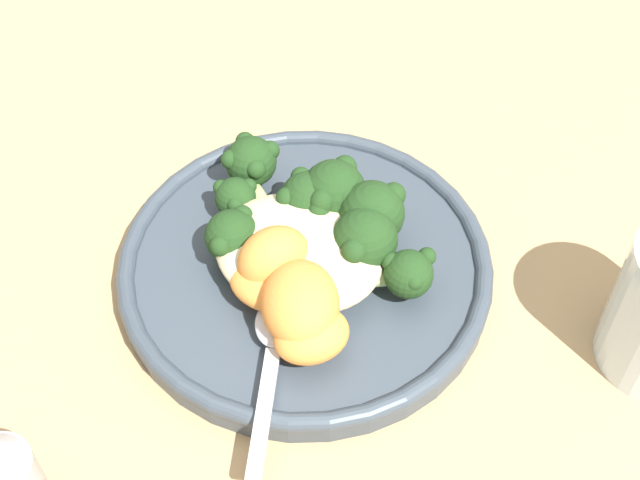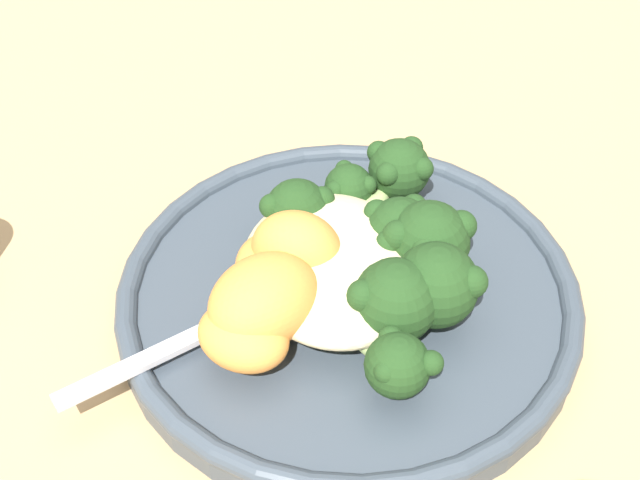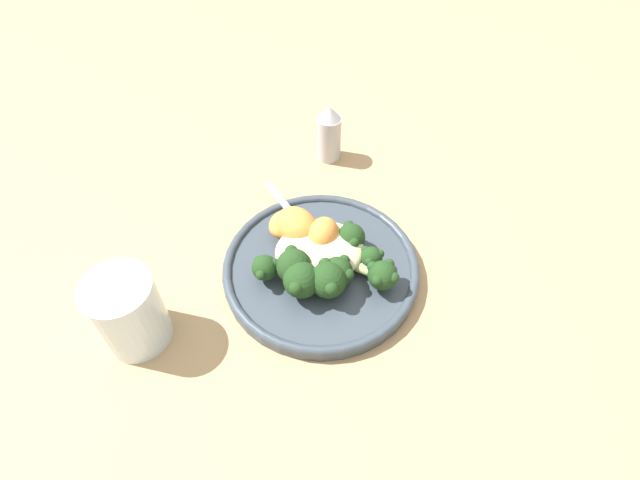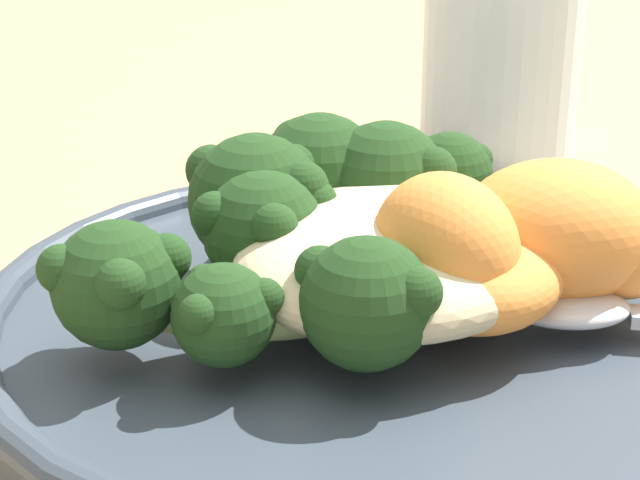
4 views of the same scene
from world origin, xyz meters
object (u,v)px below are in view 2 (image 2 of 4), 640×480
Objects in this scene: quinoa_mound at (334,265)px; broccoli_stalk_4 at (392,236)px; broccoli_stalk_2 at (424,285)px; sweet_potato_chunk_3 at (264,301)px; broccoli_stalk_0 at (386,349)px; plate at (349,299)px; broccoli_stalk_1 at (384,298)px; spoon at (221,322)px; broccoli_stalk_5 at (386,187)px; sweet_potato_chunk_0 at (291,277)px; broccoli_stalk_3 at (413,249)px; sweet_potato_chunk_1 at (297,251)px; broccoli_stalk_7 at (299,218)px; broccoli_stalk_6 at (335,226)px; sweet_potato_chunk_2 at (243,337)px.

broccoli_stalk_4 is at bearing 108.12° from quinoa_mound.
broccoli_stalk_2 is 0.08m from sweet_potato_chunk_3.
broccoli_stalk_0 is 1.16× the size of broccoli_stalk_4.
broccoli_stalk_1 reaches higher than plate.
sweet_potato_chunk_3 reaches higher than spoon.
quinoa_mound is 0.06m from spoon.
plate is 2.52× the size of broccoli_stalk_5.
sweet_potato_chunk_0 is 0.54× the size of spoon.
quinoa_mound is 1.13× the size of broccoli_stalk_5.
broccoli_stalk_0 is 0.03m from broccoli_stalk_1.
broccoli_stalk_3 and sweet_potato_chunk_1 have the same top height.
broccoli_stalk_5 is 0.06m from broccoli_stalk_7.
sweet_potato_chunk_0 is (0.06, -0.07, -0.00)m from broccoli_stalk_5.
broccoli_stalk_6 is 1.39× the size of broccoli_stalk_7.
broccoli_stalk_4 is 1.73× the size of sweet_potato_chunk_2.
quinoa_mound is 0.06m from broccoli_stalk_0.
sweet_potato_chunk_0 is (0.00, -0.03, 0.02)m from plate.
broccoli_stalk_2 and sweet_potato_chunk_1 have the same top height.
sweet_potato_chunk_0 is at bearing -88.76° from plate.
broccoli_stalk_2 and sweet_potato_chunk_3 have the same top height.
quinoa_mound is 0.04m from broccoli_stalk_4.
broccoli_stalk_1 reaches higher than broccoli_stalk_6.
quinoa_mound is 0.04m from broccoli_stalk_1.
broccoli_stalk_4 reaches higher than broccoli_stalk_0.
broccoli_stalk_4 is 0.10m from spoon.
plate is 0.07m from broccoli_stalk_5.
plate is 2.65× the size of broccoli_stalk_0.
broccoli_stalk_4 is at bearing -119.12° from broccoli_stalk_7.
broccoli_stalk_5 is at bearing 126.86° from sweet_potato_chunk_1.
broccoli_stalk_7 is at bearing 150.33° from broccoli_stalk_5.
broccoli_stalk_4 is at bearing 117.53° from plate.
broccoli_stalk_7 is (-0.07, -0.03, -0.00)m from broccoli_stalk_1.
broccoli_stalk_0 is 0.10m from broccoli_stalk_7.
broccoli_stalk_1 is 0.83× the size of broccoli_stalk_5.
quinoa_mound is 2.39× the size of sweet_potato_chunk_2.
broccoli_stalk_6 is at bearing 164.66° from broccoli_stalk_5.
broccoli_stalk_5 reaches higher than sweet_potato_chunk_0.
sweet_potato_chunk_1 reaches higher than spoon.
broccoli_stalk_0 is (0.06, 0.00, 0.02)m from plate.
broccoli_stalk_3 is at bearing 129.13° from broccoli_stalk_0.
broccoli_stalk_7 is at bearing 141.38° from broccoli_stalk_3.
plate is 3.08× the size of broccoli_stalk_4.
broccoli_stalk_6 is 2.36× the size of sweet_potato_chunk_2.
sweet_potato_chunk_0 is (-0.06, -0.03, 0.00)m from broccoli_stalk_0.
plate is at bearing 170.03° from spoon.
broccoli_stalk_5 is (-0.06, 0.00, -0.00)m from broccoli_stalk_3.
broccoli_stalk_4 is at bearing 123.50° from broccoli_stalk_2.
sweet_potato_chunk_3 is at bearing 137.44° from sweet_potato_chunk_2.
broccoli_stalk_5 and broccoli_stalk_7 have the same top height.
broccoli_stalk_6 is 0.04m from sweet_potato_chunk_1.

